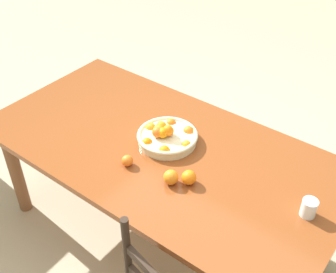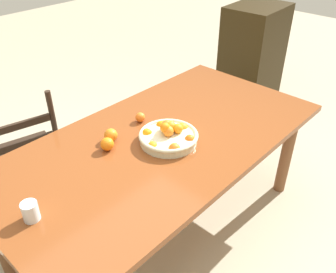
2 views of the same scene
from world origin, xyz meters
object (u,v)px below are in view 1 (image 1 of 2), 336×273
Objects in this scene: dining_table at (162,159)px; orange_loose_0 at (127,161)px; fruit_bowl at (167,136)px; orange_loose_2 at (171,177)px; drinking_glass at (309,208)px; orange_loose_1 at (189,177)px.

orange_loose_0 is (0.05, 0.23, 0.12)m from dining_table.
orange_loose_2 is (-0.22, 0.25, -0.00)m from fruit_bowl.
fruit_bowl reaches higher than dining_table.
dining_table is at bearing 1.39° from drinking_glass.
orange_loose_1 is 0.59m from drinking_glass.
orange_loose_2 is (0.07, 0.05, 0.00)m from orange_loose_1.
fruit_bowl is 0.33m from orange_loose_2.
fruit_bowl reaches higher than drinking_glass.
orange_loose_1 is 0.09m from orange_loose_2.
drinking_glass reaches higher than orange_loose_1.
orange_loose_1 reaches higher than orange_loose_0.
orange_loose_2 is 0.85× the size of drinking_glass.
dining_table is at bearing -42.33° from orange_loose_2.
orange_loose_1 is 0.83× the size of drinking_glass.
fruit_bowl is at bearing -34.38° from orange_loose_1.
orange_loose_0 is at bearing 78.46° from dining_table.
orange_loose_1 is at bearing 16.30° from drinking_glass.
drinking_glass is at bearing -160.93° from orange_loose_2.
drinking_glass is (-0.86, 0.03, 0.01)m from fruit_bowl.
drinking_glass is at bearing -178.61° from dining_table.
orange_loose_2 is (-0.27, -0.03, 0.01)m from orange_loose_0.
orange_loose_2 is at bearing 37.45° from orange_loose_1.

